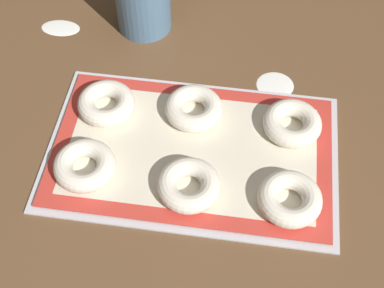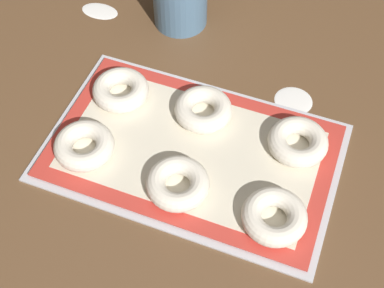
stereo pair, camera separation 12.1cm
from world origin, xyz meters
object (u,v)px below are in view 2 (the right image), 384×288
at_px(baking_tray, 192,152).
at_px(bagel_back_right, 298,142).
at_px(bagel_front_right, 274,216).
at_px(bagel_back_left, 121,90).
at_px(bagel_back_center, 203,109).
at_px(bagel_front_center, 175,183).
at_px(bagel_front_left, 84,146).

relative_size(baking_tray, bagel_back_right, 4.84).
height_order(baking_tray, bagel_front_right, bagel_front_right).
bearing_deg(baking_tray, bagel_back_right, 22.32).
distance_m(bagel_front_right, bagel_back_left, 0.38).
bearing_deg(bagel_back_center, baking_tray, -83.92).
bearing_deg(bagel_back_left, bagel_back_center, 4.02).
bearing_deg(baking_tray, bagel_back_left, 157.99).
bearing_deg(bagel_front_center, bagel_back_center, 93.78).
bearing_deg(bagel_back_right, bagel_back_left, -179.71).
height_order(baking_tray, bagel_back_right, bagel_back_right).
distance_m(bagel_front_center, bagel_back_center, 0.17).
xyz_separation_m(bagel_front_left, bagel_back_left, (0.00, 0.14, 0.00)).
bearing_deg(bagel_front_right, bagel_front_left, 177.41).
relative_size(bagel_front_right, bagel_back_right, 1.00).
relative_size(bagel_front_center, bagel_back_left, 1.00).
relative_size(bagel_back_left, bagel_back_center, 1.00).
xyz_separation_m(bagel_front_left, bagel_front_center, (0.18, -0.01, 0.00)).
distance_m(bagel_front_center, bagel_front_right, 0.17).
height_order(bagel_front_center, bagel_back_center, same).
distance_m(bagel_front_left, bagel_back_center, 0.23).
height_order(bagel_front_right, bagel_back_right, same).
xyz_separation_m(bagel_front_left, bagel_back_right, (0.35, 0.14, 0.00)).
xyz_separation_m(bagel_front_center, bagel_back_right, (0.17, 0.16, 0.00)).
bearing_deg(baking_tray, bagel_front_center, -88.44).
height_order(bagel_front_left, bagel_back_left, same).
xyz_separation_m(bagel_back_left, bagel_back_center, (0.16, 0.01, 0.00)).
bearing_deg(bagel_back_center, bagel_back_left, -175.98).
height_order(bagel_front_right, bagel_back_center, same).
bearing_deg(bagel_front_right, bagel_back_right, 90.48).
relative_size(baking_tray, bagel_front_right, 4.84).
relative_size(baking_tray, bagel_back_left, 4.84).
relative_size(baking_tray, bagel_back_center, 4.84).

